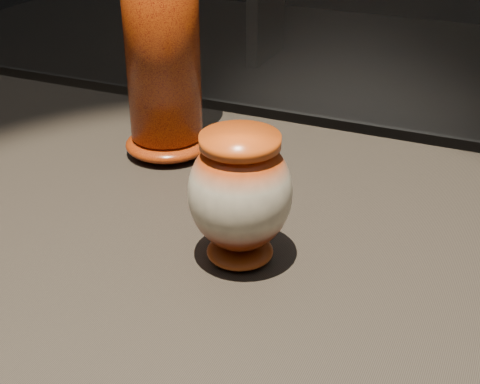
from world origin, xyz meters
name	(u,v)px	position (x,y,z in m)	size (l,w,h in m)	color
main_vase	(240,194)	(-0.02, -0.04, 0.99)	(0.12, 0.12, 0.17)	#611C08
tall_vase	(161,25)	(-0.25, 0.19, 1.11)	(0.15, 0.15, 0.44)	#BA460C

